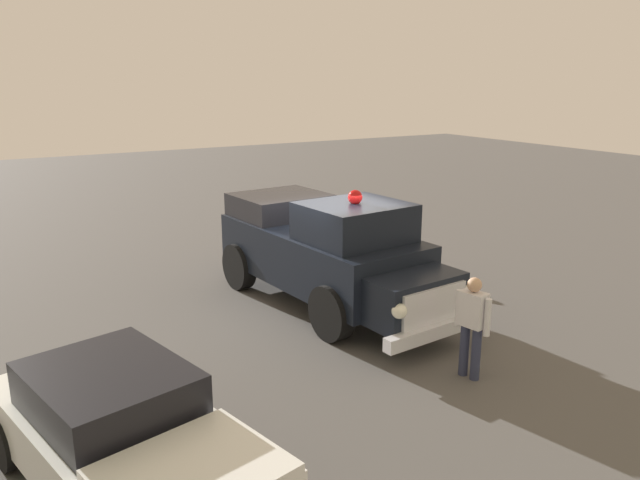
{
  "coord_description": "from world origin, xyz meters",
  "views": [
    {
      "loc": [
        6.17,
        10.18,
        4.66
      ],
      "look_at": [
        -0.16,
        -0.55,
        1.36
      ],
      "focal_mm": 34.59,
      "sensor_mm": 36.0,
      "label": 1
    }
  ],
  "objects_px": {
    "classic_hot_rod": "(125,437)",
    "spectator_standing": "(472,321)",
    "vintage_fire_truck": "(327,250)",
    "spectator_seated": "(369,240)",
    "lawn_chair_near_truck": "(371,243)"
  },
  "relations": [
    {
      "from": "classic_hot_rod",
      "to": "lawn_chair_near_truck",
      "type": "distance_m",
      "value": 9.59
    },
    {
      "from": "classic_hot_rod",
      "to": "spectator_standing",
      "type": "relative_size",
      "value": 2.78
    },
    {
      "from": "vintage_fire_truck",
      "to": "spectator_seated",
      "type": "height_order",
      "value": "vintage_fire_truck"
    },
    {
      "from": "vintage_fire_truck",
      "to": "spectator_seated",
      "type": "xyz_separation_m",
      "value": [
        -2.3,
        -1.74,
        -0.5
      ]
    },
    {
      "from": "classic_hot_rod",
      "to": "spectator_standing",
      "type": "bearing_deg",
      "value": -178.35
    },
    {
      "from": "lawn_chair_near_truck",
      "to": "spectator_seated",
      "type": "bearing_deg",
      "value": 30.84
    },
    {
      "from": "classic_hot_rod",
      "to": "lawn_chair_near_truck",
      "type": "xyz_separation_m",
      "value": [
        -7.54,
        -5.92,
        -0.16
      ]
    },
    {
      "from": "vintage_fire_truck",
      "to": "spectator_standing",
      "type": "height_order",
      "value": "vintage_fire_truck"
    },
    {
      "from": "spectator_standing",
      "to": "spectator_seated",
      "type": "bearing_deg",
      "value": -109.54
    },
    {
      "from": "classic_hot_rod",
      "to": "spectator_seated",
      "type": "height_order",
      "value": "classic_hot_rod"
    },
    {
      "from": "lawn_chair_near_truck",
      "to": "spectator_seated",
      "type": "xyz_separation_m",
      "value": [
        0.11,
        0.07,
        0.11
      ]
    },
    {
      "from": "lawn_chair_near_truck",
      "to": "spectator_seated",
      "type": "distance_m",
      "value": 0.17
    },
    {
      "from": "classic_hot_rod",
      "to": "spectator_seated",
      "type": "bearing_deg",
      "value": -141.75
    },
    {
      "from": "classic_hot_rod",
      "to": "spectator_seated",
      "type": "distance_m",
      "value": 9.46
    },
    {
      "from": "classic_hot_rod",
      "to": "spectator_seated",
      "type": "relative_size",
      "value": 3.61
    }
  ]
}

